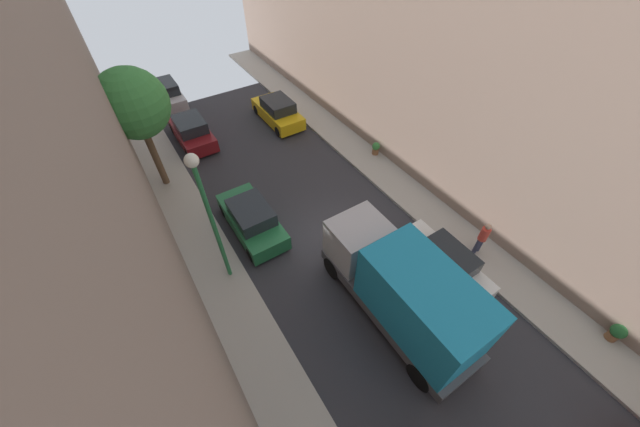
{
  "coord_description": "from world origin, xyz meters",
  "views": [
    {
      "loc": [
        -5.72,
        -7.84,
        12.05
      ],
      "look_at": [
        0.2,
        1.36,
        0.5
      ],
      "focal_mm": 19.06,
      "sensor_mm": 36.0,
      "label": 1
    }
  ],
  "objects": [
    {
      "name": "pedestrian",
      "position": [
        4.88,
        -3.93,
        1.07
      ],
      "size": [
        0.4,
        0.36,
        1.72
      ],
      "color": "#2D334C",
      "rests_on": "sidewalk_right"
    },
    {
      "name": "parked_car_right_2",
      "position": [
        2.7,
        10.28,
        0.72
      ],
      "size": [
        1.78,
        4.2,
        1.57
      ],
      "color": "gold",
      "rests_on": "ground"
    },
    {
      "name": "potted_plant_2",
      "position": [
        5.79,
        -9.15,
        0.58
      ],
      "size": [
        0.5,
        0.5,
        0.78
      ],
      "color": "brown",
      "rests_on": "sidewalk_right"
    },
    {
      "name": "delivery_truck",
      "position": [
        0.0,
        -4.26,
        1.79
      ],
      "size": [
        2.26,
        6.6,
        3.38
      ],
      "color": "#4C4C51",
      "rests_on": "ground"
    },
    {
      "name": "parked_car_right_1",
      "position": [
        2.7,
        -3.82,
        0.72
      ],
      "size": [
        1.78,
        4.2,
        1.57
      ],
      "color": "white",
      "rests_on": "ground"
    },
    {
      "name": "ground",
      "position": [
        0.0,
        0.0,
        0.0
      ],
      "size": [
        32.0,
        32.0,
        0.0
      ],
      "primitive_type": "plane",
      "color": "#2D2D33"
    },
    {
      "name": "potted_plant_1",
      "position": [
        5.66,
        3.94,
        0.54
      ],
      "size": [
        0.44,
        0.44,
        0.74
      ],
      "color": "brown",
      "rests_on": "sidewalk_right"
    },
    {
      "name": "sidewalk_right",
      "position": [
        5.0,
        0.0,
        0.07
      ],
      "size": [
        2.0,
        44.0,
        0.15
      ],
      "primitive_type": "cube",
      "color": "#A8A399",
      "rests_on": "ground"
    },
    {
      "name": "parked_car_left_2",
      "position": [
        -2.7,
        2.57,
        0.72
      ],
      "size": [
        1.78,
        4.2,
        1.57
      ],
      "color": "#1E6638",
      "rests_on": "ground"
    },
    {
      "name": "street_tree_0",
      "position": [
        -5.22,
        7.98,
        4.62
      ],
      "size": [
        3.1,
        3.1,
        6.05
      ],
      "color": "brown",
      "rests_on": "sidewalk_left"
    },
    {
      "name": "parked_car_left_3",
      "position": [
        -2.7,
        11.06,
        0.72
      ],
      "size": [
        1.78,
        4.2,
        1.57
      ],
      "color": "maroon",
      "rests_on": "ground"
    },
    {
      "name": "sidewalk_left",
      "position": [
        -5.0,
        0.0,
        0.07
      ],
      "size": [
        2.0,
        44.0,
        0.15
      ],
      "primitive_type": "cube",
      "color": "#A8A399",
      "rests_on": "ground"
    },
    {
      "name": "lamp_post",
      "position": [
        -4.6,
        0.78,
        4.09
      ],
      "size": [
        0.44,
        0.44,
        6.06
      ],
      "color": "#26723F",
      "rests_on": "sidewalk_left"
    },
    {
      "name": "parked_car_left_4",
      "position": [
        -2.7,
        16.57,
        0.72
      ],
      "size": [
        1.78,
        4.2,
        1.57
      ],
      "color": "silver",
      "rests_on": "ground"
    }
  ]
}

